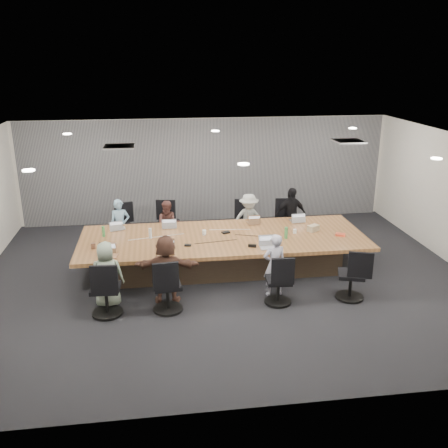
{
  "coord_description": "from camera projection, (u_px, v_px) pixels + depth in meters",
  "views": [
    {
      "loc": [
        -1.35,
        -9.29,
        4.37
      ],
      "look_at": [
        0.0,
        0.4,
        1.05
      ],
      "focal_mm": 40.0,
      "sensor_mm": 36.0,
      "label": 1
    }
  ],
  "objects": [
    {
      "name": "stapler",
      "position": [
        252.0,
        246.0,
        9.93
      ],
      "size": [
        0.17,
        0.09,
        0.06
      ],
      "primitive_type": "cube",
      "rotation": [
        0.0,
        0.0,
        -0.3
      ],
      "color": "black",
      "rests_on": "conference_table"
    },
    {
      "name": "laptop_3",
      "position": [
        297.0,
        220.0,
        11.51
      ],
      "size": [
        0.34,
        0.24,
        0.02
      ],
      "primitive_type": "cube",
      "rotation": [
        0.0,
        0.0,
        3.2
      ],
      "color": "#B2B2B7",
      "rests_on": "conference_table"
    },
    {
      "name": "person_4",
      "position": [
        107.0,
        274.0,
        9.0
      ],
      "size": [
        0.61,
        0.4,
        1.23
      ],
      "primitive_type": "imported",
      "rotation": [
        0.0,
        0.0,
        3.15
      ],
      "color": "gray",
      "rests_on": "ground"
    },
    {
      "name": "person_2",
      "position": [
        249.0,
        220.0,
        11.93
      ],
      "size": [
        0.83,
        0.49,
        1.27
      ],
      "primitive_type": "imported",
      "rotation": [
        0.0,
        0.0,
        6.31
      ],
      "color": "#9CA19C",
      "rests_on": "ground"
    },
    {
      "name": "canvas_bag",
      "position": [
        313.0,
        228.0,
        10.83
      ],
      "size": [
        0.29,
        0.26,
        0.13
      ],
      "primitive_type": "cube",
      "rotation": [
        0.0,
        0.0,
        0.57
      ],
      "color": "tan",
      "rests_on": "conference_table"
    },
    {
      "name": "wall_back",
      "position": [
        206.0,
        170.0,
        13.6
      ],
      "size": [
        10.0,
        0.0,
        2.8
      ],
      "primitive_type": "cube",
      "rotation": [
        1.57,
        0.0,
        0.0
      ],
      "color": "beige",
      "rests_on": "ground"
    },
    {
      "name": "chair_4",
      "position": [
        106.0,
        292.0,
        8.73
      ],
      "size": [
        0.62,
        0.62,
        0.86
      ],
      "primitive_type": null,
      "rotation": [
        0.0,
        0.0,
        -0.07
      ],
      "color": "black",
      "rests_on": "ground"
    },
    {
      "name": "floor",
      "position": [
        227.0,
        278.0,
        10.3
      ],
      "size": [
        10.0,
        8.0,
        0.0
      ],
      "primitive_type": "cube",
      "color": "black",
      "rests_on": "ground"
    },
    {
      "name": "cup_white_far",
      "position": [
        204.0,
        232.0,
        10.61
      ],
      "size": [
        0.1,
        0.1,
        0.11
      ],
      "primitive_type": "cylinder",
      "rotation": [
        0.0,
        0.0,
        -0.26
      ],
      "color": "white",
      "rests_on": "conference_table"
    },
    {
      "name": "chair_2",
      "position": [
        246.0,
        225.0,
        12.34
      ],
      "size": [
        0.61,
        0.61,
        0.78
      ],
      "primitive_type": null,
      "rotation": [
        0.0,
        0.0,
        2.97
      ],
      "color": "black",
      "rests_on": "ground"
    },
    {
      "name": "laptop_4",
      "position": [
        109.0,
        256.0,
        9.47
      ],
      "size": [
        0.37,
        0.28,
        0.02
      ],
      "primitive_type": "cube",
      "rotation": [
        0.0,
        0.0,
        -0.14
      ],
      "color": "#8C6647",
      "rests_on": "conference_table"
    },
    {
      "name": "bottle_green_left",
      "position": [
        103.0,
        231.0,
        10.48
      ],
      "size": [
        0.08,
        0.08,
        0.23
      ],
      "primitive_type": "cylinder",
      "rotation": [
        0.0,
        0.0,
        -0.4
      ],
      "color": "#409149",
      "rests_on": "conference_table"
    },
    {
      "name": "person_3",
      "position": [
        290.0,
        216.0,
        12.05
      ],
      "size": [
        0.86,
        0.47,
        1.39
      ],
      "primitive_type": "imported",
      "rotation": [
        0.0,
        0.0,
        6.45
      ],
      "color": "black",
      "rests_on": "ground"
    },
    {
      "name": "chair_1",
      "position": [
        168.0,
        226.0,
        12.07
      ],
      "size": [
        0.7,
        0.7,
        0.87
      ],
      "primitive_type": null,
      "rotation": [
        0.0,
        0.0,
        2.94
      ],
      "color": "black",
      "rests_on": "ground"
    },
    {
      "name": "mic_left",
      "position": [
        188.0,
        245.0,
        10.01
      ],
      "size": [
        0.15,
        0.11,
        0.03
      ],
      "primitive_type": "cube",
      "rotation": [
        0.0,
        0.0,
        -0.18
      ],
      "color": "black",
      "rests_on": "conference_table"
    },
    {
      "name": "laptop_0",
      "position": [
        118.0,
        228.0,
        10.98
      ],
      "size": [
        0.32,
        0.25,
        0.02
      ],
      "primitive_type": "cube",
      "rotation": [
        0.0,
        0.0,
        3.34
      ],
      "color": "#B2B2B7",
      "rests_on": "conference_table"
    },
    {
      "name": "wall_front",
      "position": [
        274.0,
        311.0,
        6.1
      ],
      "size": [
        10.0,
        0.0,
        2.8
      ],
      "primitive_type": "cube",
      "rotation": [
        -1.57,
        0.0,
        0.0
      ],
      "color": "beige",
      "rests_on": "ground"
    },
    {
      "name": "cup_white_near",
      "position": [
        295.0,
        231.0,
        10.7
      ],
      "size": [
        0.09,
        0.09,
        0.09
      ],
      "primitive_type": "cylinder",
      "rotation": [
        0.0,
        0.0,
        -0.38
      ],
      "color": "white",
      "rests_on": "conference_table"
    },
    {
      "name": "person_5",
      "position": [
        166.0,
        269.0,
        9.13
      ],
      "size": [
        1.24,
        0.51,
        1.31
      ],
      "primitive_type": "imported",
      "rotation": [
        0.0,
        0.0,
        3.04
      ],
      "color": "#533429",
      "rests_on": "ground"
    },
    {
      "name": "ceiling",
      "position": [
        227.0,
        143.0,
        9.4
      ],
      "size": [
        10.0,
        8.0,
        0.0
      ],
      "primitive_type": "cube",
      "color": "white",
      "rests_on": "wall_back"
    },
    {
      "name": "laptop_1",
      "position": [
        169.0,
        226.0,
        11.13
      ],
      "size": [
        0.32,
        0.22,
        0.02
      ],
      "primitive_type": "cube",
      "rotation": [
        0.0,
        0.0,
        3.14
      ],
      "color": "#B2B2B7",
      "rests_on": "conference_table"
    },
    {
      "name": "laptop_5",
      "position": [
        165.0,
        253.0,
        9.61
      ],
      "size": [
        0.38,
        0.29,
        0.02
      ],
      "primitive_type": "cube",
      "rotation": [
        0.0,
        0.0,
        0.17
      ],
      "color": "#8C6647",
      "rests_on": "conference_table"
    },
    {
      "name": "mug_brown",
      "position": [
        93.0,
        246.0,
        9.86
      ],
      "size": [
        0.12,
        0.12,
        0.11
      ],
      "primitive_type": "cylinder",
      "rotation": [
        0.0,
        0.0,
        0.43
      ],
      "color": "brown",
      "rests_on": "conference_table"
    },
    {
      "name": "bottle_clear",
      "position": [
        150.0,
        233.0,
        10.39
      ],
      "size": [
        0.07,
        0.07,
        0.22
      ],
      "primitive_type": "cylinder",
      "rotation": [
        0.0,
        0.0,
        -0.03
      ],
      "color": "silver",
      "rests_on": "conference_table"
    },
    {
      "name": "snack_packet",
      "position": [
        340.0,
        235.0,
        10.57
      ],
      "size": [
        0.24,
        0.21,
        0.04
      ],
      "primitive_type": "cube",
      "rotation": [
        0.0,
        0.0,
        -0.45
      ],
      "color": "#D94828",
      "rests_on": "conference_table"
    },
    {
      "name": "conference_table",
      "position": [
        223.0,
        251.0,
        10.64
      ],
      "size": [
        6.0,
        2.2,
        0.74
      ],
      "color": "#463628",
      "rests_on": "ground"
    },
    {
      "name": "chair_0",
      "position": [
        122.0,
        229.0,
        11.94
      ],
      "size": [
        0.71,
        0.71,
        0.83
      ],
      "primitive_type": null,
      "rotation": [
        0.0,
        0.0,
        3.46
      ],
      "color": "black",
      "rests_on": "ground"
    },
    {
      "name": "laptop_6",
      "position": [
        268.0,
        248.0,
        9.88
      ],
      "size": [
        0.32,
        0.22,
        0.02
      ],
      "primitive_type": "cube",
      "rotation": [
        0.0,
        0.0,
        -0.02
      ],
      "color": "#B2B2B7",
      "rests_on": "conference_table"
    },
    {
      "name": "chair_5",
      "position": [
        167.0,
        289.0,
        8.88
      ],
      "size": [
        0.61,
        0.61,
        0.83
      ],
      "primitive_type": null,
      "rotation": [
        0.0,
        0.0,
        0.1
      ],
      "color": "black",
      "rests_on": "ground"
    },
    {
      "name": "person_6",
      "position": [
        274.0,
        265.0,
        9.4
      ],
      "size": [
        0.49,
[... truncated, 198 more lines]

